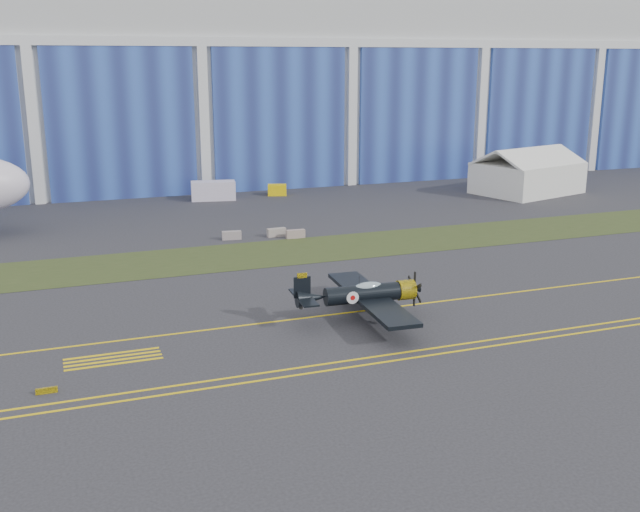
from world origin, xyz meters
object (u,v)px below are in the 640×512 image
object	(u,v)px
warbird	(363,294)
tug	(277,190)
tent	(528,170)
shipping_container	(213,191)

from	to	relation	value
warbird	tug	xyz separation A→B (m)	(9.14, 51.14, -1.17)
tug	tent	bearing A→B (deg)	-0.13
tent	tug	world-z (taller)	tent
warbird	shipping_container	bearing A→B (deg)	93.30
tug	warbird	bearing A→B (deg)	-83.13
tent	warbird	bearing A→B (deg)	-152.46
warbird	tent	xyz separation A→B (m)	(42.78, 40.78, 1.31)
tent	tug	size ratio (longest dim) A/B	6.31
tent	shipping_container	distance (m)	43.90
tent	shipping_container	bearing A→B (deg)	150.89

